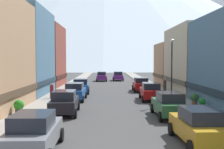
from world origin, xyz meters
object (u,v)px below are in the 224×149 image
object	(u,v)px
car_right_2	(151,91)
car_left_2	(75,91)
car_driving_0	(118,76)
car_left_3	(81,86)
car_right_3	(141,84)
streetlamp_right	(172,61)
pedestrian_0	(165,86)
pedestrian_1	(52,91)
car_right_1	(169,104)
potted_plant_0	(194,98)
potted_plant_1	(19,106)
car_right_0	(199,126)
car_left_1	(64,102)
car_driving_1	(102,76)
car_left_0	(34,133)
potted_plant_2	(202,104)

from	to	relation	value
car_right_2	car_left_2	bearing A→B (deg)	-179.73
car_driving_0	car_left_3	bearing A→B (deg)	-104.24
car_right_3	streetlamp_right	distance (m)	11.03
car_right_2	car_driving_0	size ratio (longest dim) A/B	1.01
pedestrian_0	pedestrian_1	bearing A→B (deg)	-160.77
car_right_1	car_right_3	bearing A→B (deg)	90.01
potted_plant_0	potted_plant_1	distance (m)	14.53
car_right_0	car_right_2	distance (m)	15.02
car_left_1	pedestrian_0	bearing A→B (deg)	50.42
car_right_0	car_right_1	xyz separation A→B (m)	(-0.00, 6.54, 0.00)
car_driving_1	pedestrian_1	world-z (taller)	car_driving_1
car_right_1	car_driving_0	xyz separation A→B (m)	(-2.20, 35.87, 0.00)
car_right_2	pedestrian_1	xyz separation A→B (m)	(-10.05, 0.57, -0.05)
car_left_2	car_right_3	bearing A→B (deg)	46.88
car_left_0	car_right_2	bearing A→B (deg)	64.78
car_right_2	potted_plant_1	xyz separation A→B (m)	(-10.80, -7.85, -0.19)
car_left_0	potted_plant_0	bearing A→B (deg)	48.38
car_right_3	potted_plant_2	world-z (taller)	car_right_3
potted_plant_2	pedestrian_1	distance (m)	14.79
car_right_1	car_right_2	xyz separation A→B (m)	(-0.00, 8.48, 0.00)
car_left_3	pedestrian_0	world-z (taller)	pedestrian_0
car_right_2	pedestrian_1	bearing A→B (deg)	176.76
pedestrian_1	streetlamp_right	distance (m)	12.38
potted_plant_2	pedestrian_0	distance (m)	10.97
potted_plant_0	pedestrian_1	distance (m)	14.01
car_right_2	pedestrian_0	xyz separation A→B (m)	(2.45, 4.93, 0.05)
car_left_1	potted_plant_1	world-z (taller)	car_left_1
car_driving_0	potted_plant_0	xyz separation A→B (m)	(5.40, -31.36, -0.18)
car_left_0	car_right_3	xyz separation A→B (m)	(7.60, 24.21, 0.00)
car_left_0	pedestrian_1	world-z (taller)	car_left_0
car_left_2	potted_plant_0	size ratio (longest dim) A/B	4.41
car_left_0	car_left_1	bearing A→B (deg)	89.99
potted_plant_0	streetlamp_right	size ratio (longest dim) A/B	0.17
car_right_1	pedestrian_1	xyz separation A→B (m)	(-10.05, 9.05, -0.05)
streetlamp_right	car_left_0	bearing A→B (deg)	-123.67
car_driving_0	car_right_1	bearing A→B (deg)	-86.49
car_right_2	potted_plant_0	bearing A→B (deg)	-51.13
car_right_3	car_driving_0	world-z (taller)	same
car_right_1	potted_plant_2	world-z (taller)	car_right_1
car_left_2	potted_plant_1	xyz separation A→B (m)	(-3.20, -7.82, -0.19)
potted_plant_0	streetlamp_right	bearing A→B (deg)	136.29
car_left_1	car_left_2	size ratio (longest dim) A/B	1.01
car_driving_0	car_left_2	bearing A→B (deg)	-101.14
car_right_3	potted_plant_2	bearing A→B (deg)	-77.20
car_left_1	car_right_2	bearing A→B (deg)	43.57
potted_plant_2	potted_plant_0	bearing A→B (deg)	90.00
car_right_0	pedestrian_0	bearing A→B (deg)	83.00
car_left_0	pedestrian_1	size ratio (longest dim) A/B	2.88
car_driving_1	potted_plant_2	world-z (taller)	car_driving_1
car_right_0	pedestrian_1	distance (m)	18.55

